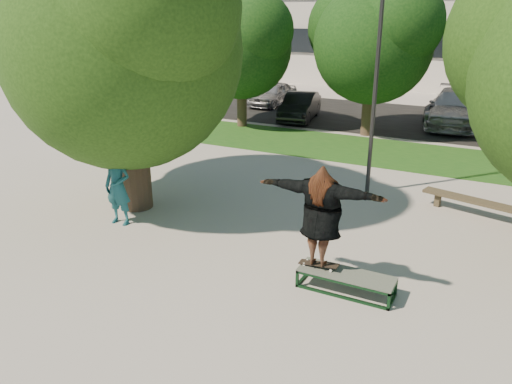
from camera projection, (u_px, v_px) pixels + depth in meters
The scene contains 15 objects.
ground at pixel (258, 255), 10.85m from camera, with size 120.00×120.00×0.00m, color #9E9791.
grass_strip at pixel (401, 154), 18.33m from camera, with size 30.00×4.00×0.02m, color #164915.
asphalt_strip at pixel (409, 120), 24.18m from camera, with size 40.00×8.00×0.01m, color black.
tree_left at pixel (122, 36), 12.10m from camera, with size 6.96×5.95×7.12m.
bg_tree_left at pixel (241, 41), 21.63m from camera, with size 5.28×4.51×5.77m.
bg_tree_mid at pixel (372, 36), 20.00m from camera, with size 5.76×4.92×6.24m.
lamppost at pixel (376, 83), 13.50m from camera, with size 0.25×0.15×6.11m.
grind_box at pixel (346, 282), 9.39m from camera, with size 1.80×0.60×0.38m.
skater_rig at pixel (321, 216), 9.20m from camera, with size 2.41×0.69×2.03m.
bystander at pixel (118, 186), 12.13m from camera, with size 0.71×0.46×1.94m, color #175059.
bench at pixel (478, 203), 12.76m from camera, with size 2.85×1.08×0.44m.
car_silver_a at pixel (273, 94), 27.56m from camera, with size 1.51×3.75×1.28m, color #9F9EA3.
car_dark at pixel (300, 107), 23.91m from camera, with size 1.37×3.93×1.29m, color black.
car_grey at pixel (461, 106), 23.21m from camera, with size 2.62×5.68×1.58m, color #58575C.
car_silver_b at pixel (455, 108), 22.79m from camera, with size 2.24×5.50×1.60m, color #A3A3A7.
Camera 1 is at (4.43, -8.65, 5.01)m, focal length 35.00 mm.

